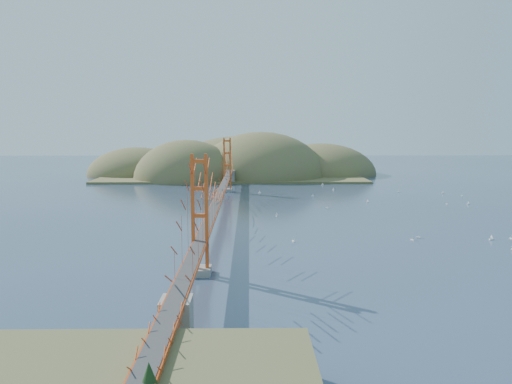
{
  "coord_description": "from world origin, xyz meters",
  "views": [
    {
      "loc": [
        4.74,
        -76.86,
        14.39
      ],
      "look_at": [
        5.77,
        0.0,
        4.02
      ],
      "focal_mm": 35.0,
      "sensor_mm": 36.0,
      "label": 1
    }
  ],
  "objects_px": {
    "fort": "(179,350)",
    "sailboat_2": "(419,237)",
    "sailboat_1": "(327,208)",
    "bridge": "(219,173)",
    "sailboat_0": "(277,216)"
  },
  "relations": [
    {
      "from": "fort",
      "to": "sailboat_1",
      "type": "height_order",
      "value": "fort"
    },
    {
      "from": "fort",
      "to": "sailboat_2",
      "type": "distance_m",
      "value": 42.23
    },
    {
      "from": "bridge",
      "to": "sailboat_1",
      "type": "xyz_separation_m",
      "value": [
        18.21,
        7.87,
        -6.85
      ]
    },
    {
      "from": "sailboat_2",
      "to": "sailboat_1",
      "type": "distance_m",
      "value": 24.08
    },
    {
      "from": "bridge",
      "to": "sailboat_2",
      "type": "height_order",
      "value": "bridge"
    },
    {
      "from": "fort",
      "to": "sailboat_0",
      "type": "distance_m",
      "value": 49.14
    },
    {
      "from": "bridge",
      "to": "sailboat_1",
      "type": "distance_m",
      "value": 20.99
    },
    {
      "from": "sailboat_1",
      "to": "bridge",
      "type": "bearing_deg",
      "value": -156.62
    },
    {
      "from": "bridge",
      "to": "sailboat_1",
      "type": "height_order",
      "value": "bridge"
    },
    {
      "from": "bridge",
      "to": "sailboat_2",
      "type": "bearing_deg",
      "value": -29.14
    },
    {
      "from": "fort",
      "to": "sailboat_2",
      "type": "bearing_deg",
      "value": 51.9
    },
    {
      "from": "sailboat_2",
      "to": "sailboat_1",
      "type": "bearing_deg",
      "value": 110.03
    },
    {
      "from": "sailboat_0",
      "to": "sailboat_1",
      "type": "xyz_separation_m",
      "value": [
        9.18,
        7.48,
        0.0
      ]
    },
    {
      "from": "sailboat_2",
      "to": "sailboat_0",
      "type": "bearing_deg",
      "value": 139.0
    },
    {
      "from": "sailboat_0",
      "to": "fort",
      "type": "bearing_deg",
      "value": -100.12
    }
  ]
}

